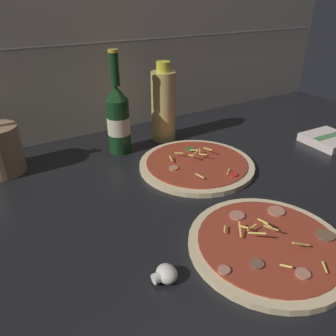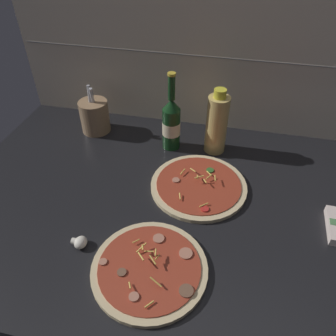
{
  "view_description": "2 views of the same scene",
  "coord_description": "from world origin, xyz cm",
  "px_view_note": "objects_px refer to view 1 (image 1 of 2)",
  "views": [
    {
      "loc": [
        -50.69,
        -52.99,
        43.18
      ],
      "look_at": [
        -14.56,
        6.59,
        5.71
      ],
      "focal_mm": 35.0,
      "sensor_mm": 36.0,
      "label": 1
    },
    {
      "loc": [
        2.49,
        -66.85,
        73.27
      ],
      "look_at": [
        -14.25,
        6.74,
        9.91
      ],
      "focal_mm": 35.0,
      "sensor_mm": 36.0,
      "label": 2
    }
  ],
  "objects_px": {
    "pizza_far": "(197,164)",
    "mushroom_left": "(166,274)",
    "dish_towel": "(330,140)",
    "pizza_near": "(268,244)",
    "oil_bottle": "(163,105)",
    "beer_bottle": "(118,118)"
  },
  "relations": [
    {
      "from": "pizza_far",
      "to": "mushroom_left",
      "type": "xyz_separation_m",
      "value": [
        -0.27,
        -0.29,
        0.01
      ]
    },
    {
      "from": "mushroom_left",
      "to": "dish_towel",
      "type": "bearing_deg",
      "value": 16.15
    },
    {
      "from": "pizza_near",
      "to": "oil_bottle",
      "type": "distance_m",
      "value": 0.55
    },
    {
      "from": "pizza_far",
      "to": "dish_towel",
      "type": "relative_size",
      "value": 2.19
    },
    {
      "from": "pizza_far",
      "to": "beer_bottle",
      "type": "distance_m",
      "value": 0.25
    },
    {
      "from": "pizza_far",
      "to": "oil_bottle",
      "type": "distance_m",
      "value": 0.23
    },
    {
      "from": "pizza_near",
      "to": "dish_towel",
      "type": "relative_size",
      "value": 2.09
    },
    {
      "from": "pizza_far",
      "to": "mushroom_left",
      "type": "relative_size",
      "value": 7.39
    },
    {
      "from": "pizza_far",
      "to": "dish_towel",
      "type": "bearing_deg",
      "value": -11.12
    },
    {
      "from": "oil_bottle",
      "to": "dish_towel",
      "type": "xyz_separation_m",
      "value": [
        0.41,
        -0.3,
        -0.1
      ]
    },
    {
      "from": "beer_bottle",
      "to": "oil_bottle",
      "type": "distance_m",
      "value": 0.16
    },
    {
      "from": "pizza_near",
      "to": "mushroom_left",
      "type": "relative_size",
      "value": 7.03
    },
    {
      "from": "mushroom_left",
      "to": "dish_towel",
      "type": "xyz_separation_m",
      "value": [
        0.7,
        0.2,
        -0.0
      ]
    },
    {
      "from": "pizza_far",
      "to": "beer_bottle",
      "type": "bearing_deg",
      "value": 123.88
    },
    {
      "from": "pizza_near",
      "to": "pizza_far",
      "type": "xyz_separation_m",
      "value": [
        0.07,
        0.32,
        0.0
      ]
    },
    {
      "from": "pizza_far",
      "to": "dish_towel",
      "type": "distance_m",
      "value": 0.44
    },
    {
      "from": "mushroom_left",
      "to": "dish_towel",
      "type": "relative_size",
      "value": 0.3
    },
    {
      "from": "pizza_near",
      "to": "beer_bottle",
      "type": "height_order",
      "value": "beer_bottle"
    },
    {
      "from": "pizza_near",
      "to": "beer_bottle",
      "type": "xyz_separation_m",
      "value": [
        -0.06,
        0.51,
        0.09
      ]
    },
    {
      "from": "beer_bottle",
      "to": "dish_towel",
      "type": "distance_m",
      "value": 0.64
    },
    {
      "from": "pizza_near",
      "to": "oil_bottle",
      "type": "xyz_separation_m",
      "value": [
        0.1,
        0.53,
        0.1
      ]
    },
    {
      "from": "oil_bottle",
      "to": "dish_towel",
      "type": "bearing_deg",
      "value": -35.78
    }
  ]
}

